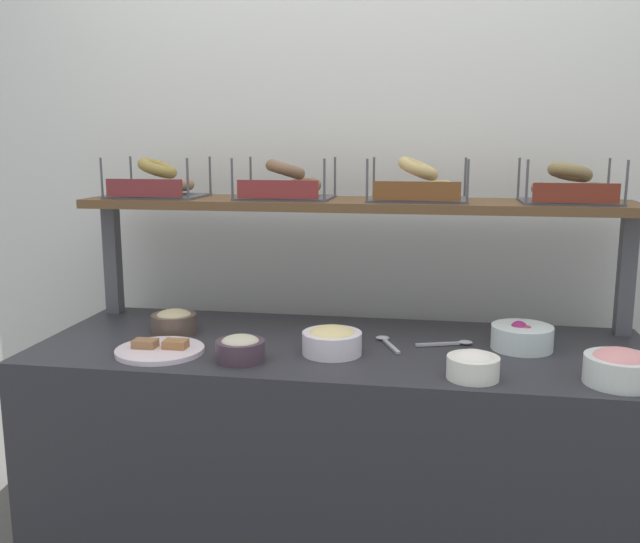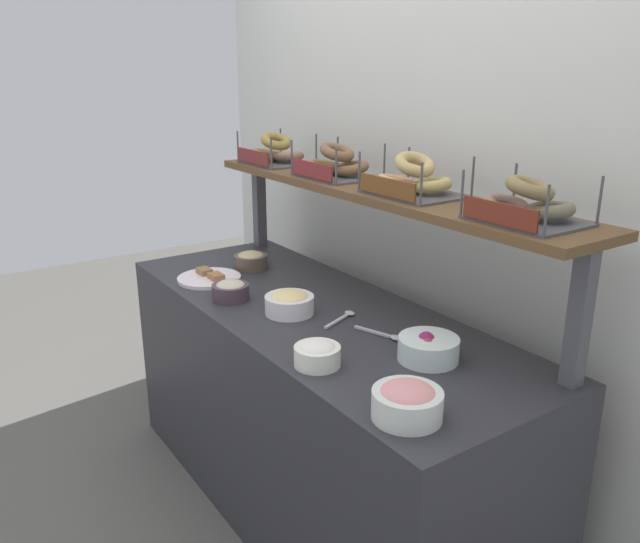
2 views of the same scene
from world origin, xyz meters
TOP-DOWN VIEW (x-y plane):
  - ground_plane at (0.00, 0.00)m, footprint 8.00×8.00m
  - back_wall at (0.00, 0.55)m, footprint 3.10×0.06m
  - deli_counter at (0.00, 0.00)m, footprint 1.90×0.70m
  - shelf_riser_left at (-0.89, 0.27)m, footprint 0.05×0.05m
  - shelf_riser_right at (0.89, 0.27)m, footprint 0.05×0.05m
  - upper_shelf at (0.00, 0.27)m, footprint 1.86×0.32m
  - bowl_egg_salad at (-0.02, -0.10)m, footprint 0.18×0.18m
  - bowl_beet_salad at (0.54, 0.05)m, footprint 0.19×0.19m
  - bowl_lox_spread at (0.76, -0.23)m, footprint 0.18×0.18m
  - bowl_cream_cheese at (0.39, -0.25)m, footprint 0.14×0.14m
  - bowl_hummus at (-0.57, 0.04)m, footprint 0.15×0.15m
  - bowl_tuna_salad at (-0.27, -0.21)m, footprint 0.14×0.14m
  - serving_plate_white at (-0.53, -0.18)m, footprint 0.26×0.26m
  - serving_spoon_near_plate at (0.34, 0.05)m, footprint 0.18×0.07m
  - serving_spoon_by_edge at (0.13, 0.04)m, footprint 0.09×0.17m
  - bagel_basket_everything at (-0.70, 0.26)m, footprint 0.32×0.26m
  - bagel_basket_cinnamon_raisin at (-0.24, 0.26)m, footprint 0.32×0.26m
  - bagel_basket_sesame at (0.21, 0.27)m, footprint 0.32×0.26m
  - bagel_basket_poppy at (0.69, 0.26)m, footprint 0.30×0.24m

SIDE VIEW (x-z plane):
  - ground_plane at x=0.00m, z-range 0.00..0.00m
  - deli_counter at x=0.00m, z-range 0.00..0.85m
  - serving_spoon_near_plate at x=0.34m, z-range 0.85..0.86m
  - serving_spoon_by_edge at x=0.13m, z-range 0.85..0.86m
  - serving_plate_white at x=-0.53m, z-range 0.84..0.88m
  - bowl_tuna_salad at x=-0.27m, z-range 0.85..0.93m
  - bowl_cream_cheese at x=0.39m, z-range 0.85..0.93m
  - bowl_beet_salad at x=0.54m, z-range 0.84..0.93m
  - bowl_hummus at x=-0.57m, z-range 0.85..0.93m
  - bowl_egg_salad at x=-0.02m, z-range 0.85..0.93m
  - bowl_lox_spread at x=0.76m, z-range 0.85..0.94m
  - shelf_riser_left at x=-0.89m, z-range 0.85..1.25m
  - shelf_riser_right at x=0.89m, z-range 0.85..1.25m
  - back_wall at x=0.00m, z-range 0.00..2.40m
  - upper_shelf at x=0.00m, z-range 1.25..1.28m
  - bagel_basket_cinnamon_raisin at x=-0.24m, z-range 1.26..1.40m
  - bagel_basket_poppy at x=0.69m, z-range 1.26..1.40m
  - bagel_basket_everything at x=-0.70m, z-range 1.26..1.40m
  - bagel_basket_sesame at x=0.21m, z-range 1.25..1.40m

